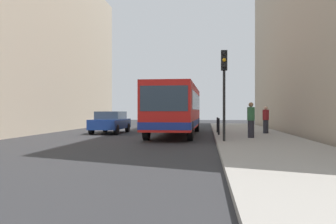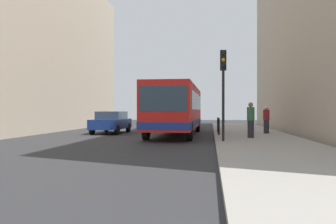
{
  "view_description": "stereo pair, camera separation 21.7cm",
  "coord_description": "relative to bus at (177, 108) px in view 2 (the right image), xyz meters",
  "views": [
    {
      "loc": [
        2.77,
        -18.76,
        1.51
      ],
      "look_at": [
        0.59,
        0.81,
        1.45
      ],
      "focal_mm": 37.21,
      "sensor_mm": 36.0,
      "label": 1
    },
    {
      "loc": [
        2.99,
        -18.73,
        1.51
      ],
      "look_at": [
        0.59,
        0.81,
        1.45
      ],
      "focal_mm": 37.21,
      "sensor_mm": 36.0,
      "label": 2
    }
  ],
  "objects": [
    {
      "name": "pedestrian_mid_sidewalk",
      "position": [
        5.48,
        0.09,
        -0.75
      ],
      "size": [
        0.38,
        0.38,
        1.67
      ],
      "rotation": [
        0.0,
        0.0,
        5.49
      ],
      "color": "#26262D",
      "rests_on": "sidewalk"
    },
    {
      "name": "traffic_light",
      "position": [
        2.68,
        -5.79,
        1.28
      ],
      "size": [
        0.28,
        0.33,
        4.1
      ],
      "color": "black",
      "rests_on": "sidewalk"
    },
    {
      "name": "bollard_near",
      "position": [
        2.58,
        -1.62,
        -1.1
      ],
      "size": [
        0.11,
        0.11,
        0.95
      ],
      "primitive_type": "cylinder",
      "color": "black",
      "rests_on": "sidewalk"
    },
    {
      "name": "car_beside_bus",
      "position": [
        -4.6,
        1.39,
        -0.94
      ],
      "size": [
        1.88,
        4.41,
        1.48
      ],
      "rotation": [
        0.0,
        0.0,
        3.14
      ],
      "color": "navy",
      "rests_on": "ground"
    },
    {
      "name": "bus",
      "position": [
        0.0,
        0.0,
        0.0
      ],
      "size": [
        2.7,
        11.06,
        3.0
      ],
      "rotation": [
        0.0,
        0.0,
        3.13
      ],
      "color": "red",
      "rests_on": "ground"
    },
    {
      "name": "pedestrian_near_signal",
      "position": [
        4.13,
        -3.67,
        -0.67
      ],
      "size": [
        0.38,
        0.38,
        1.8
      ],
      "rotation": [
        0.0,
        0.0,
        5.69
      ],
      "color": "#26262D",
      "rests_on": "sidewalk"
    },
    {
      "name": "ground_plane",
      "position": [
        -0.87,
        -2.91,
        -1.73
      ],
      "size": [
        80.0,
        80.0,
        0.0
      ],
      "primitive_type": "plane",
      "color": "#2D2D30"
    },
    {
      "name": "building_left",
      "position": [
        -12.37,
        1.09,
        4.94
      ],
      "size": [
        7.0,
        32.0,
        13.33
      ],
      "primitive_type": "cube",
      "color": "#B2A38C",
      "rests_on": "ground"
    },
    {
      "name": "bollard_mid",
      "position": [
        2.58,
        0.67,
        -1.1
      ],
      "size": [
        0.11,
        0.11,
        0.95
      ],
      "primitive_type": "cylinder",
      "color": "black",
      "rests_on": "sidewalk"
    },
    {
      "name": "car_behind_bus",
      "position": [
        -0.1,
        9.16,
        -0.94
      ],
      "size": [
        1.98,
        4.46,
        1.48
      ],
      "rotation": [
        0.0,
        0.0,
        3.11
      ],
      "color": "#A5A8AD",
      "rests_on": "ground"
    },
    {
      "name": "sidewalk",
      "position": [
        4.53,
        -2.91,
        -1.65
      ],
      "size": [
        4.4,
        40.0,
        0.15
      ],
      "primitive_type": "cube",
      "color": "#9E9991",
      "rests_on": "ground"
    }
  ]
}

